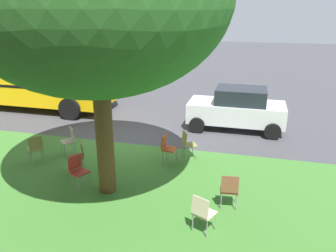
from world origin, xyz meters
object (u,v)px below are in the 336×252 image
Objects in this scene: chair_1 at (70,139)px; chair_5 at (167,146)px; chair_7 at (78,154)px; parked_car at (237,108)px; chair_0 at (36,147)px; chair_4 at (78,169)px; school_bus at (6,70)px; chair_3 at (187,143)px; chair_6 at (203,211)px; chair_2 at (229,188)px.

chair_5 is (-3.25, -0.17, 0.00)m from chair_1.
parked_car reaches higher than chair_7.
chair_4 is (-1.98, 1.00, 0.00)m from chair_0.
chair_1 is 7.49m from school_bus.
chair_5 and chair_7 have the same top height.
chair_1 is at bearing 3.08° from chair_5.
parked_car is at bearing -140.47° from chair_0.
chair_3 is at bearing -160.95° from chair_0.
chair_0 is at bearing 39.53° from parked_car.
chair_1 and chair_5 have the same top height.
school_bus reaches higher than chair_1.
parked_car reaches higher than chair_4.
chair_6 is (-1.61, 3.19, 0.00)m from chair_5.
chair_5 is 1.00× the size of chair_6.
chair_1 is 6.41m from parked_car.
chair_4 is 0.24× the size of parked_car.
chair_4 is at bearing -0.34° from chair_2.
chair_4 is 3.69m from chair_6.
chair_2 is 1.00× the size of chair_3.
chair_4 is (-1.33, 1.90, 0.00)m from chair_1.
parked_car is at bearing -143.01° from chair_1.
chair_4 is 6.89m from parked_car.
chair_0 is 5.89m from chair_6.
chair_5 is at bearing -153.15° from chair_7.
school_bus is at bearing -25.32° from chair_5.
school_bus is at bearing -21.77° from chair_3.
chair_2 is at bearing 92.00° from parked_car.
chair_1 is 0.24× the size of parked_car.
chair_5 and chair_6 have the same top height.
chair_7 is at bearing 29.65° from chair_3.
chair_4 and chair_5 have the same top height.
chair_6 and chair_7 have the same top height.
chair_6 is at bearing 153.35° from chair_7.
school_bus is at bearing -37.42° from chair_1.
school_bus is (10.72, -7.50, 1.24)m from chair_6.
parked_car reaches higher than chair_1.
chair_0 is 4.04m from chair_5.
chair_1 is 0.08× the size of school_bus.
parked_car reaches higher than chair_5.
chair_3 is at bearing -139.82° from chair_5.
chair_5 is (-3.89, -1.07, 0.00)m from chair_0.
school_bus is at bearing -3.30° from parked_car.
chair_6 is (0.46, 1.10, 0.00)m from chair_2.
chair_3 is 3.50m from parked_car.
chair_1 is 3.25m from chair_5.
chair_3 and chair_5 have the same top height.
school_bus reaches higher than chair_7.
school_bus reaches higher than parked_car.
chair_2 and chair_4 have the same top height.
chair_4 is at bearing -17.68° from chair_6.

